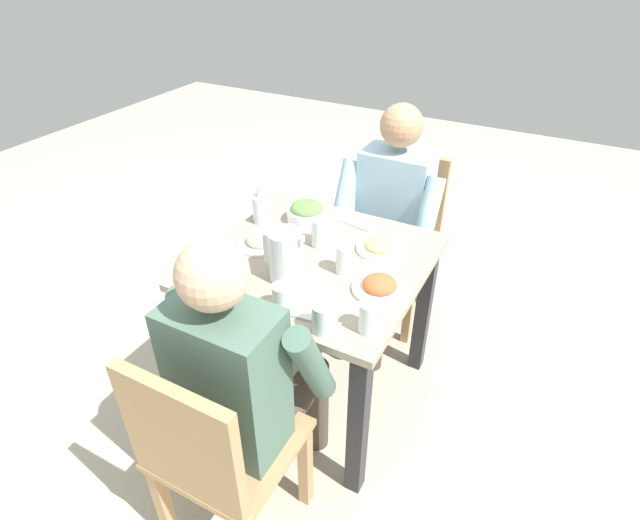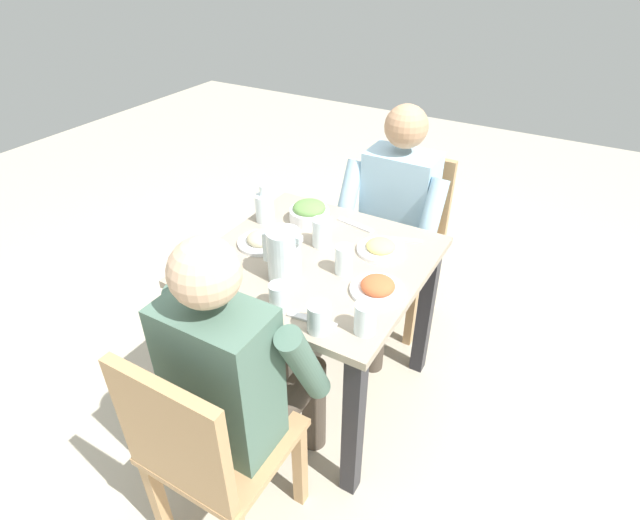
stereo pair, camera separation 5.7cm
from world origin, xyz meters
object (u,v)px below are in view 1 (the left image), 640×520
Objects in this scene: dining_table at (316,286)px; plate_beans at (261,241)px; salad_bowl at (307,212)px; water_glass_far_right at (324,318)px; plate_fries at (380,246)px; water_glass_far_left at (282,297)px; water_glass_near_left at (370,317)px; oil_carafe at (262,210)px; water_glass_near_right at (345,259)px; diner_far at (247,373)px; chair_far at (212,453)px; salt_shaker at (215,252)px; diner_near at (386,222)px; water_pitcher at (285,255)px; plate_rice_curry at (380,286)px; water_glass_center at (321,232)px; chair_near at (399,229)px.

dining_table is 4.19× the size of plate_beans.
water_glass_far_right is at bearing 123.41° from salad_bowl.
plate_fries is 0.51m from water_glass_far_left.
water_glass_far_left is at bearing 111.28° from salad_bowl.
oil_carafe is (0.68, -0.43, 0.00)m from water_glass_near_left.
salad_bowl is 0.41m from water_glass_near_right.
water_glass_near_left is (-0.29, -0.26, 0.15)m from diner_far.
oil_carafe is at bearing -23.06° from dining_table.
water_glass_near_left is (-0.34, 0.28, 0.19)m from dining_table.
water_glass_far_right is at bearing 138.27° from oil_carafe.
plate_beans is at bearing -46.62° from water_glass_far_left.
plate_fries is 0.47m from water_glass_near_left.
water_glass_near_right reaches higher than water_glass_near_left.
water_glass_far_right is (-0.17, 0.03, 0.00)m from water_glass_far_left.
water_glass_near_right is 1.12× the size of water_glass_far_right.
water_glass_near_right is at bearing -96.75° from chair_far.
salt_shaker is at bearing -17.15° from water_glass_far_right.
dining_table is 0.71× the size of diner_far.
diner_near is at bearing -73.14° from plate_fries.
water_pitcher reaches higher than plate_beans.
dining_table is 8.26× the size of water_glass_far_right.
salt_shaker is (0.53, 0.34, 0.01)m from plate_fries.
plate_rice_curry is 2.05× the size of water_glass_far_left.
water_glass_center is 2.12× the size of salt_shaker.
water_glass_far_left is at bearing 72.59° from water_glass_near_right.
water_glass_center is (-0.01, -0.26, -0.04)m from water_pitcher.
salt_shaker is at bearing 41.10° from water_glass_center.
dining_table is 0.28m from plate_beans.
diner_near is (-0.03, -1.29, 0.15)m from chair_far.
chair_far is at bearing 124.37° from salt_shaker.
diner_far reaches higher than water_pitcher.
plate_rice_curry is 1.81× the size of water_glass_near_left.
oil_carafe is (0.31, -0.05, -0.00)m from water_glass_center.
salad_bowl is at bearing -56.59° from water_glass_far_right.
water_glass_far_right is 0.74m from oil_carafe.
water_glass_near_left reaches higher than water_glass_far_left.
water_glass_far_left is (0.15, 0.48, 0.03)m from plate_fries.
plate_fries is at bearing 106.86° from diner_near.
plate_fries is 1.13× the size of oil_carafe.
water_glass_near_left is at bearing -138.13° from diner_far.
chair_far reaches higher than salt_shaker.
diner_far reaches higher than water_glass_near_left.
diner_near reaches higher than plate_beans.
oil_carafe is at bearing -50.42° from water_glass_far_left.
plate_rice_curry reaches higher than plate_fries.
dining_table is at bearing -84.44° from diner_far.
plate_beans is 1.97× the size of water_glass_far_right.
chair_near is 0.84m from water_glass_near_right.
diner_far is at bearing 136.79° from salt_shaker.
oil_carafe is at bearing -66.53° from chair_far.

